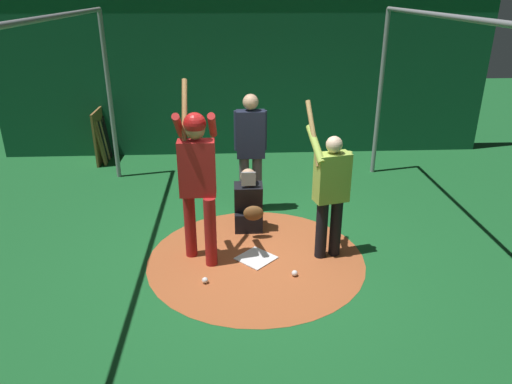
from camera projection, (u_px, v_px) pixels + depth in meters
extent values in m
plane|color=#195B28|center=(256.00, 259.00, 6.24)|extent=(25.98, 25.98, 0.00)
cylinder|color=#AD562D|center=(256.00, 259.00, 6.24)|extent=(2.81, 2.81, 0.01)
cube|color=white|center=(256.00, 258.00, 6.24)|extent=(0.59, 0.59, 0.01)
cylinder|color=maroon|center=(210.00, 232.00, 5.94)|extent=(0.15, 0.15, 0.92)
cylinder|color=maroon|center=(190.00, 224.00, 6.15)|extent=(0.15, 0.15, 0.92)
cube|color=#B21E1E|center=(197.00, 168.00, 5.73)|extent=(0.22, 0.44, 0.69)
cylinder|color=#B21E1E|center=(212.00, 125.00, 5.63)|extent=(0.55, 0.09, 0.43)
cylinder|color=#B21E1E|center=(179.00, 126.00, 5.62)|extent=(0.55, 0.09, 0.43)
sphere|color=#9E704C|center=(195.00, 129.00, 5.54)|extent=(0.24, 0.24, 0.24)
sphere|color=#A51414|center=(195.00, 124.00, 5.51)|extent=(0.27, 0.27, 0.27)
cylinder|color=olive|center=(184.00, 113.00, 5.68)|extent=(0.54, 0.06, 0.73)
cube|color=black|center=(248.00, 219.00, 6.99)|extent=(0.40, 0.40, 0.29)
cube|color=black|center=(248.00, 197.00, 6.81)|extent=(0.31, 0.40, 0.47)
sphere|color=tan|center=(248.00, 176.00, 6.66)|extent=(0.22, 0.22, 0.22)
cube|color=gray|center=(248.00, 179.00, 6.57)|extent=(0.03, 0.20, 0.20)
ellipsoid|color=brown|center=(253.00, 213.00, 6.60)|extent=(0.12, 0.28, 0.22)
cylinder|color=#4C4C51|center=(257.00, 184.00, 7.43)|extent=(0.15, 0.15, 0.90)
cylinder|color=#4C4C51|center=(244.00, 184.00, 7.42)|extent=(0.15, 0.15, 0.90)
cube|color=#1E2338|center=(250.00, 134.00, 7.11)|extent=(0.22, 0.42, 0.71)
cylinder|color=#1E2338|center=(264.00, 130.00, 7.10)|extent=(0.09, 0.09, 0.60)
cylinder|color=#1E2338|center=(237.00, 131.00, 7.08)|extent=(0.09, 0.09, 0.60)
sphere|color=tan|center=(250.00, 102.00, 6.92)|extent=(0.23, 0.23, 0.23)
cylinder|color=black|center=(336.00, 227.00, 6.20)|extent=(0.15, 0.15, 0.79)
cylinder|color=black|center=(322.00, 229.00, 6.15)|extent=(0.15, 0.15, 0.79)
cube|color=#9EBD49|center=(332.00, 177.00, 5.90)|extent=(0.32, 0.46, 0.63)
cylinder|color=#9EBD49|center=(347.00, 172.00, 5.93)|extent=(0.09, 0.09, 0.53)
cylinder|color=#9EBD49|center=(315.00, 144.00, 5.77)|extent=(0.47, 0.20, 0.41)
sphere|color=beige|center=(334.00, 145.00, 5.73)|extent=(0.20, 0.20, 0.20)
cylinder|color=tan|center=(313.00, 133.00, 5.79)|extent=(0.46, 0.17, 0.74)
cube|color=#145133|center=(244.00, 72.00, 9.65)|extent=(0.20, 9.98, 3.38)
cylinder|color=gray|center=(110.00, 99.00, 8.39)|extent=(0.08, 0.08, 2.93)
cylinder|color=gray|center=(380.00, 95.00, 8.62)|extent=(0.08, 0.08, 2.93)
cylinder|color=gray|center=(25.00, 22.00, 4.97)|extent=(6.20, 0.07, 0.07)
cylinder|color=gray|center=(476.00, 20.00, 5.20)|extent=(6.20, 0.07, 0.07)
cube|color=olive|center=(102.00, 133.00, 9.73)|extent=(1.18, 0.04, 1.05)
cylinder|color=tan|center=(111.00, 132.00, 10.23)|extent=(0.06, 0.18, 0.83)
cylinder|color=tan|center=(110.00, 134.00, 10.12)|extent=(0.06, 0.12, 0.81)
cylinder|color=black|center=(108.00, 134.00, 10.00)|extent=(0.06, 0.18, 0.90)
cylinder|color=black|center=(107.00, 136.00, 9.89)|extent=(0.06, 0.14, 0.86)
cylinder|color=black|center=(106.00, 139.00, 9.79)|extent=(0.06, 0.17, 0.81)
cylinder|color=tan|center=(104.00, 141.00, 9.68)|extent=(0.06, 0.16, 0.81)
cylinder|color=black|center=(103.00, 142.00, 9.57)|extent=(0.06, 0.16, 0.83)
cylinder|color=olive|center=(101.00, 142.00, 9.45)|extent=(0.06, 0.17, 0.89)
cylinder|color=olive|center=(100.00, 144.00, 9.34)|extent=(0.06, 0.19, 0.88)
sphere|color=white|center=(295.00, 273.00, 5.85)|extent=(0.07, 0.07, 0.07)
sphere|color=white|center=(205.00, 280.00, 5.71)|extent=(0.07, 0.07, 0.07)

